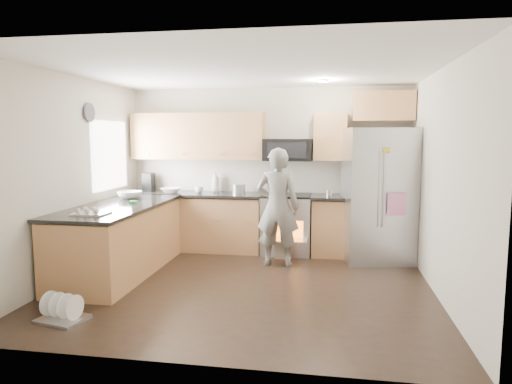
% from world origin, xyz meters
% --- Properties ---
extents(ground, '(4.50, 4.50, 0.00)m').
position_xyz_m(ground, '(0.00, 0.00, 0.00)').
color(ground, black).
rests_on(ground, ground).
extents(room_shell, '(4.54, 4.04, 2.62)m').
position_xyz_m(room_shell, '(-0.04, 0.02, 1.67)').
color(room_shell, beige).
rests_on(room_shell, ground).
extents(back_cabinet_run, '(4.45, 0.64, 2.50)m').
position_xyz_m(back_cabinet_run, '(-0.59, 1.75, 0.96)').
color(back_cabinet_run, '#B78049').
rests_on(back_cabinet_run, ground).
extents(peninsula, '(0.96, 2.36, 1.03)m').
position_xyz_m(peninsula, '(-1.75, 0.25, 0.46)').
color(peninsula, '#B78049').
rests_on(peninsula, ground).
extents(stove_range, '(0.76, 0.97, 1.79)m').
position_xyz_m(stove_range, '(0.35, 1.69, 0.68)').
color(stove_range, '#B7B7BC').
rests_on(stove_range, ground).
extents(refrigerator, '(1.07, 0.90, 1.95)m').
position_xyz_m(refrigerator, '(1.71, 1.45, 0.97)').
color(refrigerator, '#B7B7BC').
rests_on(refrigerator, ground).
extents(person, '(0.64, 0.44, 1.68)m').
position_xyz_m(person, '(0.29, 0.97, 0.84)').
color(person, gray).
rests_on(person, ground).
extents(dish_rack, '(0.51, 0.44, 0.28)m').
position_xyz_m(dish_rack, '(-1.60, -1.34, 0.07)').
color(dish_rack, '#B7B7BC').
rests_on(dish_rack, ground).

